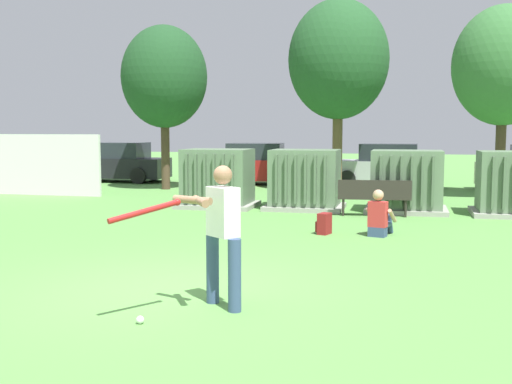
{
  "coord_description": "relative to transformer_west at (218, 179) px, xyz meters",
  "views": [
    {
      "loc": [
        3.11,
        -7.77,
        2.18
      ],
      "look_at": [
        0.39,
        3.5,
        1.0
      ],
      "focal_mm": 43.72,
      "sensor_mm": 36.0,
      "label": 1
    }
  ],
  "objects": [
    {
      "name": "tree_center_left",
      "position": [
        2.75,
        5.29,
        3.75
      ],
      "size": [
        3.46,
        3.46,
        6.61
      ],
      "color": "brown",
      "rests_on": "ground"
    },
    {
      "name": "ground_plane",
      "position": [
        1.99,
        -8.79,
        -0.79
      ],
      "size": [
        96.0,
        96.0,
        0.0
      ],
      "primitive_type": "plane",
      "color": "#5B9947"
    },
    {
      "name": "fence_panel",
      "position": [
        -6.88,
        1.71,
        0.21
      ],
      "size": [
        4.8,
        0.12,
        2.0
      ],
      "primitive_type": "cube",
      "color": "white",
      "rests_on": "ground"
    },
    {
      "name": "parked_car_right_of_center",
      "position": [
        4.34,
        7.58,
        -0.04
      ],
      "size": [
        4.25,
        2.02,
        1.62
      ],
      "color": "#B2B2B7",
      "rests_on": "ground"
    },
    {
      "name": "parked_car_leftmost",
      "position": [
        -6.51,
        7.14,
        -0.04
      ],
      "size": [
        4.23,
        1.99,
        1.62
      ],
      "color": "black",
      "rests_on": "ground"
    },
    {
      "name": "parked_car_left_of_center",
      "position": [
        -0.8,
        7.32,
        -0.04
      ],
      "size": [
        4.31,
        2.15,
        1.62
      ],
      "color": "maroon",
      "rests_on": "ground"
    },
    {
      "name": "sports_ball",
      "position": [
        2.23,
        -10.26,
        -0.74
      ],
      "size": [
        0.09,
        0.09,
        0.09
      ],
      "primitive_type": "sphere",
      "color": "white",
      "rests_on": "ground"
    },
    {
      "name": "tree_left",
      "position": [
        -3.36,
        4.53,
        3.22
      ],
      "size": [
        3.06,
        3.06,
        5.85
      ],
      "color": "#4C3828",
      "rests_on": "ground"
    },
    {
      "name": "park_bench",
      "position": [
        4.34,
        -0.87,
        -0.25
      ],
      "size": [
        1.83,
        0.55,
        0.92
      ],
      "color": "#2D2823",
      "rests_on": "ground"
    },
    {
      "name": "backpack",
      "position": [
        3.47,
        -3.81,
        -0.57
      ],
      "size": [
        0.33,
        0.37,
        0.44
      ],
      "color": "maroon",
      "rests_on": "ground"
    },
    {
      "name": "transformer_west",
      "position": [
        0.0,
        0.0,
        0.0
      ],
      "size": [
        2.1,
        1.7,
        1.62
      ],
      "color": "#9E9B93",
      "rests_on": "ground"
    },
    {
      "name": "batter",
      "position": [
        2.92,
        -9.45,
        0.19
      ],
      "size": [
        1.23,
        1.39,
        1.74
      ],
      "color": "#384C75",
      "rests_on": "ground"
    },
    {
      "name": "transformer_mid_west",
      "position": [
        2.44,
        0.13,
        0.0
      ],
      "size": [
        2.1,
        1.7,
        1.62
      ],
      "color": "#9E9B93",
      "rests_on": "ground"
    },
    {
      "name": "seated_spectator",
      "position": [
        4.59,
        -3.76,
        -0.41
      ],
      "size": [
        0.63,
        0.78,
        0.96
      ],
      "color": "#384C75",
      "rests_on": "ground"
    },
    {
      "name": "tree_center_right",
      "position": [
        7.98,
        4.4,
        3.34
      ],
      "size": [
        3.15,
        3.15,
        6.02
      ],
      "color": "#4C3828",
      "rests_on": "ground"
    },
    {
      "name": "transformer_mid_east",
      "position": [
        5.12,
        0.18,
        0.0
      ],
      "size": [
        2.1,
        1.7,
        1.62
      ],
      "color": "#9E9B93",
      "rests_on": "ground"
    }
  ]
}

